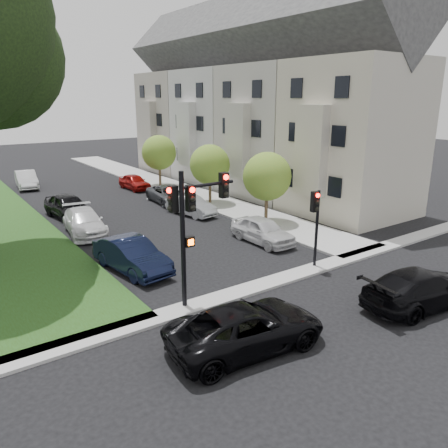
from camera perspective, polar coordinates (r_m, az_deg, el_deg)
ground at (r=17.43m, az=9.69°, el=-10.13°), size 140.00×140.00×0.00m
sidewalk_right at (r=39.98m, az=-7.89°, el=5.15°), size 3.50×44.00×0.12m
sidewalk_cross at (r=18.72m, az=5.36°, el=-7.83°), size 60.00×1.00×0.12m
house_a at (r=30.29m, az=16.68°, el=14.22°), size 7.70×7.55×15.97m
house_b at (r=35.46m, az=6.87°, el=14.97°), size 7.70×7.55×15.97m
house_c at (r=41.34m, az=-0.34°, el=15.25°), size 7.70×7.55×15.97m
house_d at (r=47.68m, az=-5.70°, el=15.32°), size 7.70×7.55×15.97m
small_tree_a at (r=27.00m, az=5.65°, el=6.19°), size 2.99×2.99×4.49m
small_tree_b at (r=32.03m, az=-1.87°, el=7.75°), size 2.94×2.94×4.40m
small_tree_c at (r=38.90m, az=-8.48°, el=9.21°), size 3.01×3.01×4.52m
traffic_signal_main at (r=15.82m, az=-4.24°, el=1.27°), size 2.54×0.65×5.22m
traffic_signal_secondary at (r=20.04m, az=11.88°, el=1.15°), size 0.49×0.39×3.69m
car_cross_near at (r=14.10m, az=2.95°, el=-13.34°), size 5.39×2.92×1.44m
car_cross_far at (r=18.25m, az=24.40°, el=-7.63°), size 5.30×2.70×1.47m
car_parked_0 at (r=23.83m, az=5.05°, el=-0.81°), size 1.68×4.14×1.41m
car_parked_1 at (r=29.42m, az=-4.32°, el=2.40°), size 2.04×4.08×1.28m
car_parked_2 at (r=33.05m, az=-7.26°, el=3.85°), size 2.44×4.72×1.27m
car_parked_3 at (r=38.43m, az=-11.60°, el=5.41°), size 1.72×3.87×1.29m
car_parked_5 at (r=20.32m, az=-11.97°, el=-4.01°), size 2.20×4.77×1.51m
car_parked_6 at (r=26.57m, az=-17.79°, el=0.26°), size 2.59×5.07×1.41m
car_parked_7 at (r=30.29m, az=-19.65°, el=2.20°), size 2.39×4.88×1.60m
car_parked_9 at (r=41.93m, az=-24.42°, el=5.31°), size 2.03×4.64×1.48m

